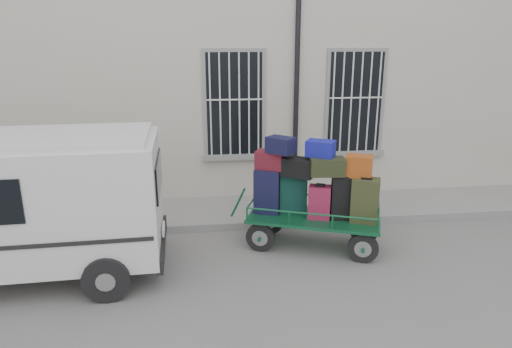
% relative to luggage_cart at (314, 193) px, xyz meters
% --- Properties ---
extents(ground, '(80.00, 80.00, 0.00)m').
position_rel_luggage_cart_xyz_m(ground, '(-0.78, -0.46, -1.03)').
color(ground, slate).
rests_on(ground, ground).
extents(building, '(24.00, 5.15, 6.00)m').
position_rel_luggage_cart_xyz_m(building, '(-0.78, 5.03, 1.97)').
color(building, beige).
rests_on(building, ground).
extents(sidewalk, '(24.00, 1.70, 0.15)m').
position_rel_luggage_cart_xyz_m(sidewalk, '(-0.78, 1.74, -0.96)').
color(sidewalk, gray).
rests_on(sidewalk, ground).
extents(luggage_cart, '(2.71, 1.79, 2.00)m').
position_rel_luggage_cart_xyz_m(luggage_cart, '(0.00, 0.00, 0.00)').
color(luggage_cart, black).
rests_on(luggage_cart, ground).
extents(van, '(4.57, 2.19, 2.26)m').
position_rel_luggage_cart_xyz_m(van, '(-4.81, -0.50, 0.26)').
color(van, white).
rests_on(van, ground).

